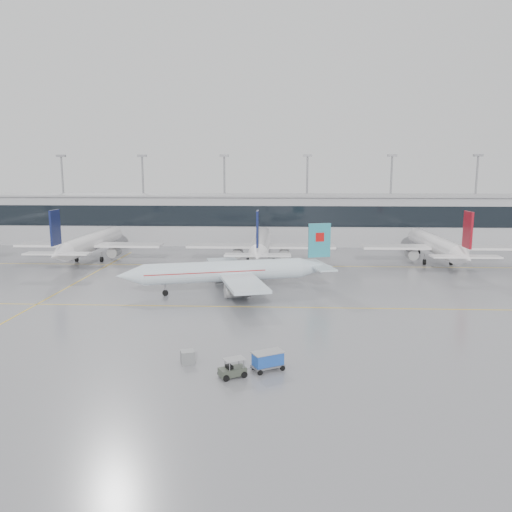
{
  "coord_description": "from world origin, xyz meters",
  "views": [
    {
      "loc": [
        3.56,
        -65.79,
        18.3
      ],
      "look_at": [
        0.0,
        12.0,
        5.0
      ],
      "focal_mm": 35.0,
      "sensor_mm": 36.0,
      "label": 1
    }
  ],
  "objects_px": {
    "baggage_tug": "(232,371)",
    "baggage_cart": "(268,359)",
    "gse_unit": "(188,357)",
    "air_canada_jet": "(233,272)"
  },
  "relations": [
    {
      "from": "air_canada_jet",
      "to": "baggage_tug",
      "type": "distance_m",
      "value": 32.09
    },
    {
      "from": "air_canada_jet",
      "to": "baggage_cart",
      "type": "distance_m",
      "value": 30.79
    },
    {
      "from": "baggage_tug",
      "to": "air_canada_jet",
      "type": "bearing_deg",
      "value": 66.25
    },
    {
      "from": "gse_unit",
      "to": "baggage_cart",
      "type": "bearing_deg",
      "value": -28.32
    },
    {
      "from": "baggage_cart",
      "to": "gse_unit",
      "type": "height_order",
      "value": "baggage_cart"
    },
    {
      "from": "air_canada_jet",
      "to": "baggage_tug",
      "type": "xyz_separation_m",
      "value": [
        2.83,
        -31.86,
        -2.6
      ]
    },
    {
      "from": "baggage_cart",
      "to": "air_canada_jet",
      "type": "bearing_deg",
      "value": 72.41
    },
    {
      "from": "baggage_tug",
      "to": "baggage_cart",
      "type": "bearing_deg",
      "value": -0.0
    },
    {
      "from": "baggage_tug",
      "to": "baggage_cart",
      "type": "xyz_separation_m",
      "value": [
        3.15,
        1.74,
        0.45
      ]
    },
    {
      "from": "baggage_cart",
      "to": "baggage_tug",
      "type": "bearing_deg",
      "value": 180.0
    }
  ]
}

